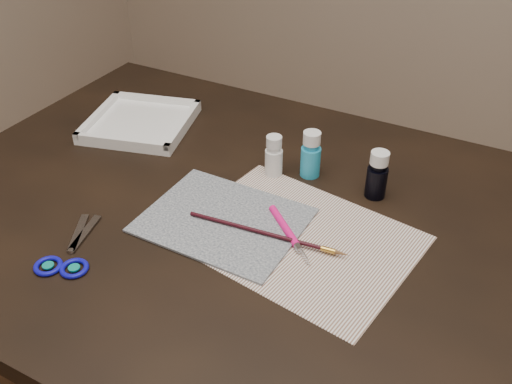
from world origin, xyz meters
The scene contains 10 objects.
table centered at (0.00, 0.00, 0.38)m, with size 1.30×0.90×0.75m, color black.
paper centered at (0.09, -0.03, 0.75)m, with size 0.38×0.29×0.00m, color white.
canvas centered at (-0.04, -0.05, 0.75)m, with size 0.28×0.22×0.00m, color black.
paint_bottle_white centered at (-0.03, 0.13, 0.79)m, with size 0.04×0.04×0.09m, color white.
paint_bottle_cyan centered at (0.03, 0.17, 0.80)m, with size 0.04×0.04×0.10m, color #25A1D0.
paint_bottle_navy centered at (0.17, 0.16, 0.80)m, with size 0.04×0.04×0.10m, color black.
paintbrush centered at (0.05, -0.05, 0.76)m, with size 0.29×0.01×0.01m, color black, non-canonical shape.
craft_knife centered at (0.08, -0.03, 0.76)m, with size 0.16×0.01×0.01m, color #FF1483, non-canonical shape.
scissors centered at (-0.23, -0.23, 0.75)m, with size 0.18×0.09×0.01m, color silver, non-canonical shape.
palette_tray centered at (-0.39, 0.17, 0.76)m, with size 0.22×0.22×0.03m, color white.
Camera 1 is at (0.39, -0.72, 1.38)m, focal length 40.00 mm.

